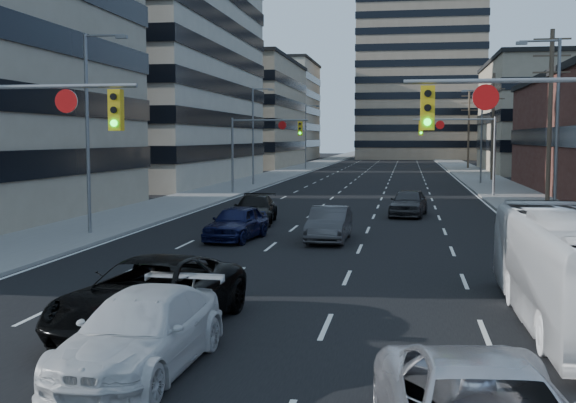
% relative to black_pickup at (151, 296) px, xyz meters
% --- Properties ---
extents(road_surface, '(18.00, 300.00, 0.02)m').
position_rel_black_pickup_xyz_m(road_surface, '(2.09, 125.02, -0.82)').
color(road_surface, black).
rests_on(road_surface, ground).
extents(sidewalk_left, '(5.00, 300.00, 0.15)m').
position_rel_black_pickup_xyz_m(sidewalk_left, '(-9.41, 125.02, -0.76)').
color(sidewalk_left, slate).
rests_on(sidewalk_left, ground).
extents(sidewalk_right, '(5.00, 300.00, 0.15)m').
position_rel_black_pickup_xyz_m(sidewalk_right, '(13.59, 125.02, -0.76)').
color(sidewalk_right, slate).
rests_on(sidewalk_right, ground).
extents(office_left_mid, '(26.00, 34.00, 28.00)m').
position_rel_black_pickup_xyz_m(office_left_mid, '(-24.91, 55.02, 13.17)').
color(office_left_mid, '#ADA089').
rests_on(office_left_mid, ground).
extents(office_left_far, '(20.00, 30.00, 16.00)m').
position_rel_black_pickup_xyz_m(office_left_far, '(-21.91, 95.02, 7.17)').
color(office_left_far, gray).
rests_on(office_left_far, ground).
extents(office_right_far, '(22.00, 28.00, 14.00)m').
position_rel_black_pickup_xyz_m(office_right_far, '(27.09, 83.02, 6.17)').
color(office_right_far, gray).
rests_on(office_right_far, ground).
extents(apartment_tower, '(26.00, 26.00, 58.00)m').
position_rel_black_pickup_xyz_m(apartment_tower, '(8.09, 145.02, 28.17)').
color(apartment_tower, gray).
rests_on(apartment_tower, ground).
extents(bg_block_left, '(24.00, 24.00, 20.00)m').
position_rel_black_pickup_xyz_m(bg_block_left, '(-25.91, 135.02, 9.17)').
color(bg_block_left, '#ADA089').
rests_on(bg_block_left, ground).
extents(bg_block_right, '(22.00, 22.00, 12.00)m').
position_rel_black_pickup_xyz_m(bg_block_right, '(34.09, 125.02, 5.17)').
color(bg_block_right, gray).
rests_on(bg_block_right, ground).
extents(signal_near_left, '(6.59, 0.33, 6.00)m').
position_rel_black_pickup_xyz_m(signal_near_left, '(-5.36, 3.01, 3.49)').
color(signal_near_left, slate).
rests_on(signal_near_left, ground).
extents(signal_near_right, '(6.59, 0.33, 6.00)m').
position_rel_black_pickup_xyz_m(signal_near_right, '(9.54, 3.01, 3.49)').
color(signal_near_right, slate).
rests_on(signal_near_right, ground).
extents(signal_far_left, '(6.09, 0.33, 6.00)m').
position_rel_black_pickup_xyz_m(signal_far_left, '(-5.59, 40.01, 3.47)').
color(signal_far_left, slate).
rests_on(signal_far_left, ground).
extents(signal_far_right, '(6.09, 0.33, 6.00)m').
position_rel_black_pickup_xyz_m(signal_far_right, '(9.77, 40.01, 3.47)').
color(signal_far_right, slate).
rests_on(signal_far_right, ground).
extents(utility_pole_block, '(2.20, 0.28, 11.00)m').
position_rel_black_pickup_xyz_m(utility_pole_block, '(14.29, 31.02, 4.94)').
color(utility_pole_block, '#4C3D2D').
rests_on(utility_pole_block, ground).
extents(utility_pole_midblock, '(2.20, 0.28, 11.00)m').
position_rel_black_pickup_xyz_m(utility_pole_midblock, '(14.29, 61.02, 4.94)').
color(utility_pole_midblock, '#4C3D2D').
rests_on(utility_pole_midblock, ground).
extents(utility_pole_distant, '(2.20, 0.28, 11.00)m').
position_rel_black_pickup_xyz_m(utility_pole_distant, '(14.29, 91.02, 4.94)').
color(utility_pole_distant, '#4C3D2D').
rests_on(utility_pole_distant, ground).
extents(streetlight_left_near, '(2.03, 0.22, 9.00)m').
position_rel_black_pickup_xyz_m(streetlight_left_near, '(-8.25, 15.02, 4.22)').
color(streetlight_left_near, slate).
rests_on(streetlight_left_near, ground).
extents(streetlight_left_mid, '(2.03, 0.22, 9.00)m').
position_rel_black_pickup_xyz_m(streetlight_left_mid, '(-8.25, 50.02, 4.22)').
color(streetlight_left_mid, slate).
rests_on(streetlight_left_mid, ground).
extents(streetlight_left_far, '(2.03, 0.22, 9.00)m').
position_rel_black_pickup_xyz_m(streetlight_left_far, '(-8.25, 85.02, 4.22)').
color(streetlight_left_far, slate).
rests_on(streetlight_left_far, ground).
extents(streetlight_right_near, '(2.03, 0.22, 9.00)m').
position_rel_black_pickup_xyz_m(streetlight_right_near, '(12.43, 20.02, 4.22)').
color(streetlight_right_near, slate).
rests_on(streetlight_right_near, ground).
extents(streetlight_right_far, '(2.03, 0.22, 9.00)m').
position_rel_black_pickup_xyz_m(streetlight_right_far, '(12.43, 55.02, 4.22)').
color(streetlight_right_far, slate).
rests_on(streetlight_right_far, ground).
extents(black_pickup, '(3.48, 6.29, 1.67)m').
position_rel_black_pickup_xyz_m(black_pickup, '(0.00, 0.00, 0.00)').
color(black_pickup, black).
rests_on(black_pickup, ground).
extents(white_van, '(2.31, 5.20, 1.48)m').
position_rel_black_pickup_xyz_m(white_van, '(0.81, -2.72, -0.09)').
color(white_van, silver).
rests_on(white_van, ground).
extents(transit_bus, '(2.33, 9.74, 2.71)m').
position_rel_black_pickup_xyz_m(transit_bus, '(9.50, 2.08, 0.52)').
color(transit_bus, silver).
rests_on(transit_bus, ground).
extents(sedan_blue, '(2.35, 4.63, 1.51)m').
position_rel_black_pickup_xyz_m(sedan_blue, '(-1.53, 14.74, -0.08)').
color(sedan_blue, black).
rests_on(sedan_blue, ground).
extents(sedan_grey_center, '(1.64, 4.51, 1.48)m').
position_rel_black_pickup_xyz_m(sedan_grey_center, '(2.46, 15.05, -0.09)').
color(sedan_grey_center, '#39393C').
rests_on(sedan_grey_center, ground).
extents(sedan_black_far, '(2.51, 5.21, 1.46)m').
position_rel_black_pickup_xyz_m(sedan_black_far, '(-2.01, 20.79, -0.10)').
color(sedan_black_far, black).
rests_on(sedan_black_far, ground).
extents(sedan_grey_right, '(2.38, 4.79, 1.57)m').
position_rel_black_pickup_xyz_m(sedan_grey_right, '(5.81, 25.69, -0.05)').
color(sedan_grey_right, '#353538').
rests_on(sedan_grey_right, ground).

